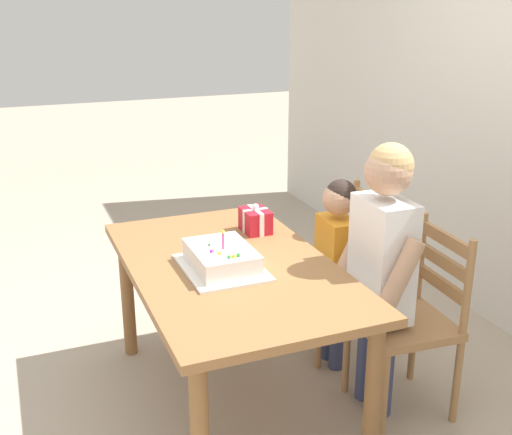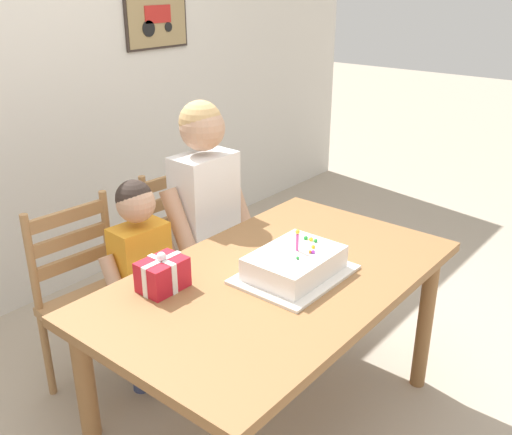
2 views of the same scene
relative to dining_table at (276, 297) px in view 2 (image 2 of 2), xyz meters
The scene contains 9 objects.
ground_plane 0.65m from the dining_table, ahead, with size 20.00×20.00×0.00m, color tan.
back_wall 1.92m from the dining_table, 89.88° to the left, with size 6.40×0.11×2.60m.
dining_table is the anchor object (origin of this frame).
birthday_cake 0.16m from the dining_table, 53.62° to the right, with size 0.44×0.34×0.19m.
gift_box_red_large 0.47m from the dining_table, 142.89° to the left, with size 0.18×0.13×0.15m.
chair_left 0.87m from the dining_table, 111.71° to the left, with size 0.45×0.45×0.92m.
chair_right 0.87m from the dining_table, 67.93° to the left, with size 0.45×0.45×0.92m.
child_older 0.70m from the dining_table, 67.48° to the left, with size 0.48×0.27×1.31m.
child_younger 0.66m from the dining_table, 103.38° to the left, with size 0.38×0.22×1.04m.
Camera 2 is at (-1.59, -1.20, 1.84)m, focal length 40.44 mm.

